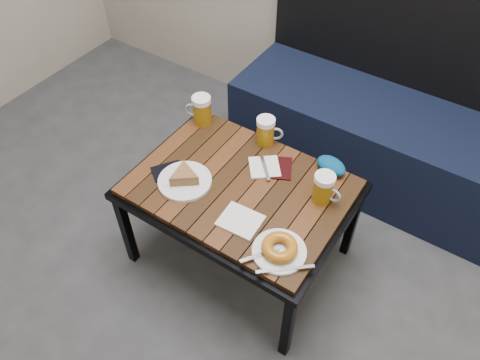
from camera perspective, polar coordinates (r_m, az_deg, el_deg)
The scene contains 12 objects.
bench at distance 2.40m, azimuth 16.35°, elevation 5.55°, with size 1.40×0.50×0.95m.
cafe_table at distance 1.82m, azimuth 0.00°, elevation -1.54°, with size 0.84×0.62×0.47m.
beer_mug_left at distance 2.03m, azimuth -4.73°, elevation 8.53°, with size 0.12×0.10×0.13m.
beer_mug_centre at distance 1.92m, azimuth 3.20°, elevation 6.00°, with size 0.12×0.10×0.12m.
beer_mug_right at distance 1.72m, azimuth 10.18°, elevation -0.97°, with size 0.11×0.08×0.12m.
plate_pie at distance 1.80m, azimuth -6.78°, elevation 0.21°, with size 0.21×0.21×0.06m.
plate_bagel at distance 1.59m, azimuth 4.81°, elevation -8.40°, with size 0.22×0.21×0.05m.
napkin_left at distance 1.85m, azimuth 3.00°, elevation 1.60°, with size 0.16×0.16×0.01m.
napkin_right at distance 1.67m, azimuth 0.05°, elevation -4.98°, with size 0.15×0.13×0.01m.
passport_navy at distance 1.86m, azimuth -8.83°, elevation 1.09°, with size 0.09×0.12×0.01m, color black.
passport_burgundy at distance 1.86m, azimuth 4.93°, elevation 1.47°, with size 0.09×0.12×0.01m, color black.
knit_pouch at distance 1.86m, azimuth 11.06°, elevation 1.72°, with size 0.13×0.08×0.05m, color navy.
Camera 1 is at (0.48, -0.05, 1.80)m, focal length 35.00 mm.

